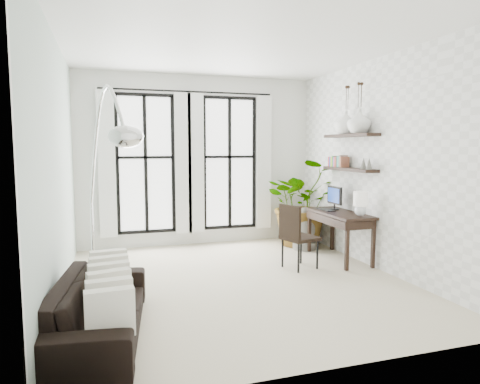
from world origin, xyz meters
name	(u,v)px	position (x,y,z in m)	size (l,w,h in m)	color
floor	(237,281)	(0.00, 0.00, 0.00)	(5.00, 5.00, 0.00)	beige
ceiling	(237,45)	(0.00, 0.00, 3.20)	(5.00, 5.00, 0.00)	white
wall_left	(57,169)	(-2.25, 0.00, 1.60)	(5.00, 5.00, 0.00)	#AABEB1
wall_right	(379,165)	(2.25, 0.00, 1.60)	(5.00, 5.00, 0.00)	white
wall_back	(199,161)	(0.00, 2.50, 1.60)	(4.50, 4.50, 0.00)	white
windows	(189,163)	(-0.20, 2.43, 1.56)	(3.26, 0.13, 2.65)	white
wall_shelves	(348,155)	(2.11, 0.65, 1.73)	(0.25, 1.30, 0.60)	black
sofa	(99,308)	(-1.80, -1.27, 0.29)	(2.01, 0.79, 0.59)	black
throw_pillows	(109,287)	(-1.70, -1.27, 0.50)	(0.40, 1.52, 0.40)	white
plant	(303,202)	(1.86, 1.78, 0.82)	(1.48, 1.28, 1.64)	#2D7228
desk	(341,216)	(1.95, 0.56, 0.74)	(0.57, 1.35, 1.19)	black
desk_chair	(296,232)	(1.03, 0.33, 0.57)	(0.58, 0.58, 1.00)	black
arc_lamp	(105,137)	(-1.70, -0.36, 1.98)	(0.76, 2.08, 2.55)	silver
buddha	(304,232)	(1.74, 1.46, 0.32)	(0.43, 0.43, 0.77)	slate
vase_a	(359,121)	(2.11, 0.36, 2.27)	(0.37, 0.37, 0.38)	white
vase_b	(346,123)	(2.11, 0.76, 2.27)	(0.37, 0.37, 0.38)	white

